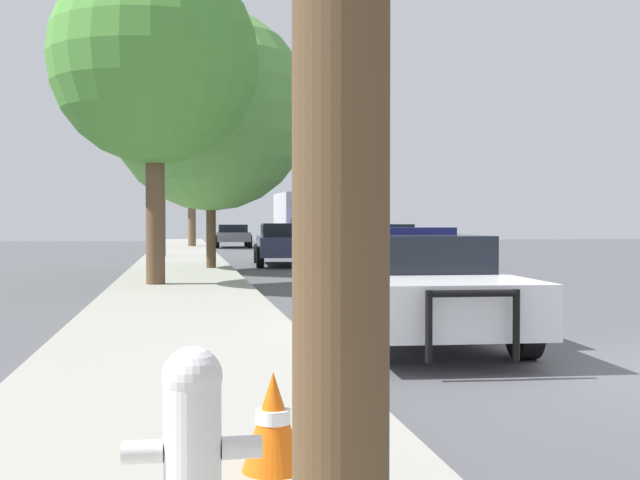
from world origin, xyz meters
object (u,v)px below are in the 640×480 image
(car_background_midblock, at_px, (284,243))
(tree_sidewalk_far, at_px, (192,162))
(police_car, at_px, (407,283))
(traffic_light, at_px, (196,158))
(car_background_oncoming, at_px, (386,242))
(tree_sidewalk_mid, at_px, (211,110))
(box_truck, at_px, (300,217))
(fire_hydrant, at_px, (192,441))
(traffic_cone, at_px, (273,421))
(tree_sidewalk_near, at_px, (155,60))
(car_background_distant, at_px, (232,235))

(car_background_midblock, distance_m, tree_sidewalk_far, 18.12)
(police_car, distance_m, traffic_light, 22.43)
(police_car, relative_size, car_background_oncoming, 1.14)
(tree_sidewalk_mid, bearing_deg, box_truck, 75.68)
(fire_hydrant, bearing_deg, tree_sidewalk_mid, 87.78)
(tree_sidewalk_mid, height_order, traffic_cone, tree_sidewalk_mid)
(car_background_oncoming, height_order, tree_sidewalk_near, tree_sidewalk_near)
(traffic_light, height_order, box_truck, traffic_light)
(car_background_oncoming, distance_m, tree_sidewalk_mid, 8.76)
(traffic_light, relative_size, box_truck, 0.82)
(car_background_midblock, xyz_separation_m, traffic_cone, (-2.92, -22.72, -0.36))
(car_background_midblock, bearing_deg, traffic_light, 124.04)
(car_background_distant, bearing_deg, police_car, -89.62)
(tree_sidewalk_mid, bearing_deg, fire_hydrant, -92.22)
(traffic_cone, bearing_deg, box_truck, 81.46)
(car_background_distant, xyz_separation_m, traffic_cone, (-2.31, -41.48, -0.31))
(traffic_cone, bearing_deg, fire_hydrant, -114.74)
(fire_hydrant, relative_size, box_truck, 0.13)
(police_car, relative_size, box_truck, 0.78)
(fire_hydrant, height_order, tree_sidewalk_far, tree_sidewalk_far)
(car_background_midblock, bearing_deg, fire_hydrant, -94.60)
(car_background_distant, bearing_deg, box_truck, 29.13)
(fire_hydrant, relative_size, traffic_cone, 1.55)
(car_background_midblock, height_order, traffic_cone, car_background_midblock)
(car_background_oncoming, distance_m, box_truck, 20.07)
(fire_hydrant, height_order, traffic_cone, fire_hydrant)
(car_background_oncoming, height_order, traffic_cone, car_background_oncoming)
(fire_hydrant, xyz_separation_m, tree_sidewalk_far, (0.47, 41.13, 4.16))
(fire_hydrant, bearing_deg, box_truck, 81.08)
(tree_sidewalk_far, bearing_deg, fire_hydrant, -90.66)
(car_background_oncoming, relative_size, car_background_midblock, 0.99)
(box_truck, bearing_deg, car_background_oncoming, 88.23)
(car_background_midblock, relative_size, car_background_distant, 1.19)
(box_truck, height_order, tree_sidewalk_far, tree_sidewalk_far)
(tree_sidewalk_far, bearing_deg, traffic_cone, -90.03)
(traffic_light, distance_m, car_background_distant, 14.46)
(car_background_midblock, relative_size, traffic_cone, 8.57)
(box_truck, relative_size, tree_sidewalk_mid, 0.90)
(car_background_oncoming, xyz_separation_m, tree_sidewalk_mid, (-6.45, -4.38, 4.00))
(car_background_oncoming, xyz_separation_m, traffic_cone, (-6.79, -23.77, -0.34))
(traffic_light, xyz_separation_m, car_background_midblock, (2.87, -4.86, -3.24))
(fire_hydrant, xyz_separation_m, tree_sidewalk_near, (-0.62, 14.45, 4.42))
(police_car, height_order, fire_hydrant, police_car)
(car_background_distant, relative_size, tree_sidewalk_far, 0.58)
(traffic_light, height_order, car_background_midblock, traffic_light)
(police_car, relative_size, tree_sidewalk_mid, 0.70)
(box_truck, height_order, tree_sidewalk_mid, tree_sidewalk_mid)
(tree_sidewalk_near, distance_m, traffic_cone, 14.27)
(police_car, bearing_deg, box_truck, -93.48)
(box_truck, bearing_deg, traffic_light, 65.73)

